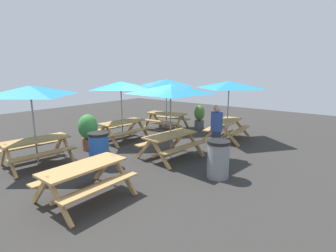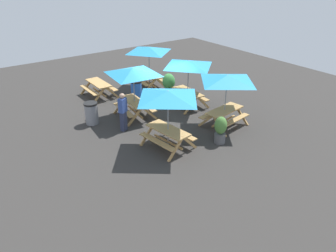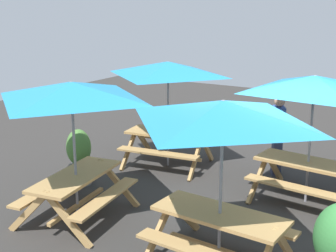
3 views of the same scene
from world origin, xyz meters
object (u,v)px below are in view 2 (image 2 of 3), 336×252
picnic_table_3 (99,86)px  potted_plant_0 (220,129)px  picnic_table_0 (149,52)px  picnic_table_5 (227,82)px  person_standing (123,111)px  trash_bin_blue (136,90)px  potted_plant_1 (169,84)px  picnic_table_2 (168,99)px  picnic_table_4 (133,75)px  picnic_table_1 (188,67)px  trash_bin_gray (91,113)px

picnic_table_3 → potted_plant_0: bearing=13.1°
picnic_table_0 → picnic_table_5: size_ratio=1.00×
person_standing → trash_bin_blue: bearing=-156.8°
picnic_table_0 → potted_plant_1: size_ratio=1.87×
picnic_table_2 → person_standing: 2.57m
picnic_table_0 → picnic_table_2: size_ratio=1.00×
trash_bin_blue → potted_plant_0: potted_plant_0 is taller
picnic_table_5 → picnic_table_3: bearing=106.0°
picnic_table_0 → picnic_table_4: (2.90, -2.68, 0.00)m
picnic_table_0 → picnic_table_2: same height
picnic_table_1 → picnic_table_2: (2.69, -3.13, 0.00)m
picnic_table_1 → trash_bin_blue: (-2.29, -1.55, -1.49)m
trash_bin_gray → trash_bin_blue: (-1.36, 3.08, 0.00)m
picnic_table_4 → potted_plant_1: picnic_table_4 is taller
trash_bin_blue → potted_plant_1: (0.73, 1.54, 0.22)m
trash_bin_gray → picnic_table_2: bearing=22.6°
trash_bin_blue → potted_plant_1: bearing=64.6°
picnic_table_0 → potted_plant_1: picnic_table_0 is taller
picnic_table_1 → trash_bin_gray: size_ratio=2.38×
picnic_table_0 → trash_bin_gray: size_ratio=2.38×
potted_plant_0 → trash_bin_blue: bearing=-177.4°
picnic_table_5 → trash_bin_blue: size_ratio=2.38×
trash_bin_gray → picnic_table_0: bearing=117.8°
person_standing → picnic_table_3: bearing=-128.9°
trash_bin_gray → picnic_table_3: bearing=149.3°
trash_bin_blue → potted_plant_0: size_ratio=0.87×
picnic_table_0 → potted_plant_0: 7.21m
picnic_table_1 → picnic_table_5: same height
picnic_table_3 → picnic_table_4: bearing=4.3°
potted_plant_0 → picnic_table_5: bearing=129.9°
picnic_table_3 → picnic_table_4: picnic_table_4 is taller
picnic_table_5 → trash_bin_gray: 5.95m
picnic_table_0 → trash_bin_gray: picnic_table_0 is taller
picnic_table_4 → picnic_table_1: bearing=86.3°
picnic_table_0 → trash_bin_blue: picnic_table_0 is taller
picnic_table_1 → person_standing: bearing=-79.4°
picnic_table_1 → picnic_table_4: 2.76m
picnic_table_0 → picnic_table_4: bearing=-36.4°
picnic_table_1 → potted_plant_1: 2.01m
picnic_table_1 → picnic_table_5: 2.63m
picnic_table_5 → potted_plant_0: bearing=-148.4°
trash_bin_blue → potted_plant_1: size_ratio=0.79×
potted_plant_0 → person_standing: bearing=-141.0°
picnic_table_2 → picnic_table_5: size_ratio=1.00×
picnic_table_5 → trash_bin_blue: (-4.92, -1.45, -1.49)m
person_standing → picnic_table_5: bearing=122.5°
trash_bin_gray → person_standing: person_standing is taller
trash_bin_gray → potted_plant_1: (-0.63, 4.62, 0.22)m
person_standing → picnic_table_4: bearing=-167.2°
picnic_table_0 → potted_plant_1: bearing=7.3°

